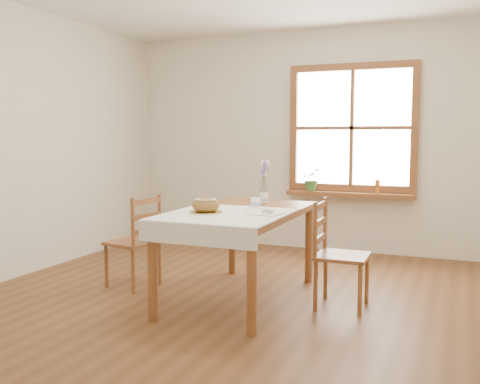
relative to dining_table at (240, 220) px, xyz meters
The scene contains 18 objects.
ground 0.73m from the dining_table, 90.00° to the right, with size 5.00×5.00×0.00m, color brown.
room_walls 1.08m from the dining_table, 90.00° to the right, with size 4.60×5.10×2.65m.
window 2.36m from the dining_table, 77.02° to the left, with size 1.46×0.08×1.46m.
window_sill 2.16m from the dining_table, 76.61° to the left, with size 1.46×0.20×0.05m.
dining_table is the anchor object (origin of this frame).
table_linen 0.32m from the dining_table, 90.00° to the right, with size 0.91×0.99×0.01m, color white.
chair_left 1.06m from the dining_table, behind, with size 0.39×0.41×0.84m, color brown, non-canonical shape.
chair_right 0.87m from the dining_table, ahead, with size 0.40×0.42×0.86m, color brown, non-canonical shape.
bread_plate 0.38m from the dining_table, 114.67° to the right, with size 0.25×0.25×0.01m, color white.
bread_loaf 0.40m from the dining_table, 114.67° to the right, with size 0.22×0.22×0.12m, color olive.
egg_napkin 0.38m from the dining_table, 35.16° to the right, with size 0.24×0.20×0.01m, color white.
eggs 0.39m from the dining_table, 35.16° to the right, with size 0.18×0.16×0.04m, color white, non-canonical shape.
salt_shaker 0.19m from the dining_table, 48.14° to the left, with size 0.05×0.05×0.09m, color white.
pepper_shaker 0.20m from the dining_table, 25.05° to the left, with size 0.05×0.05×0.10m, color white.
flower_vase 0.49m from the dining_table, 85.34° to the left, with size 0.09×0.09×0.09m, color white.
lavender_bouquet 0.57m from the dining_table, 85.34° to the left, with size 0.15×0.15×0.28m, color #755AA0, non-canonical shape.
potted_plant 2.11m from the dining_table, 88.45° to the left, with size 0.24×0.27×0.21m, color #427B31.
amber_bottle 2.26m from the dining_table, 68.84° to the left, with size 0.06×0.06×0.16m, color #AA651F.
Camera 1 is at (1.66, -3.73, 1.36)m, focal length 40.00 mm.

